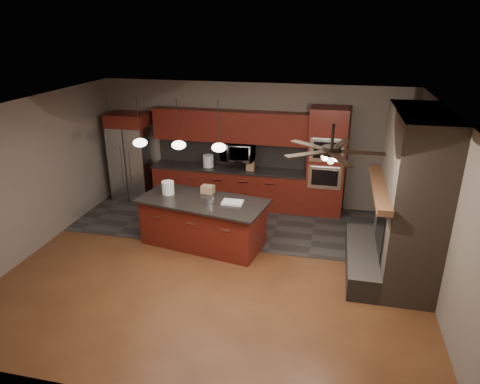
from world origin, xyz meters
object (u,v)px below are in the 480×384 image
(counter_bucket, at_px, (208,161))
(paint_tray, at_px, (233,202))
(oven_tower, at_px, (326,162))
(microwave, at_px, (238,151))
(white_bucket, at_px, (168,188))
(counter_box, at_px, (251,166))
(cardboard_box, at_px, (208,189))
(kitchen_island, at_px, (203,222))
(paint_can, at_px, (209,200))
(refrigerator, at_px, (132,157))

(counter_bucket, bearing_deg, paint_tray, -62.28)
(oven_tower, distance_m, microwave, 1.98)
(white_bucket, distance_m, counter_box, 2.20)
(oven_tower, height_order, white_bucket, oven_tower)
(paint_tray, bearing_deg, cardboard_box, 145.97)
(oven_tower, relative_size, kitchen_island, 0.93)
(white_bucket, bearing_deg, paint_tray, -7.61)
(kitchen_island, bearing_deg, cardboard_box, 100.94)
(oven_tower, height_order, paint_can, oven_tower)
(paint_can, distance_m, counter_bucket, 2.23)
(paint_can, relative_size, paint_tray, 0.51)
(refrigerator, distance_m, counter_box, 2.88)
(refrigerator, relative_size, counter_bucket, 7.52)
(kitchen_island, xyz_separation_m, cardboard_box, (-0.00, 0.37, 0.53))
(refrigerator, relative_size, paint_can, 10.91)
(refrigerator, xyz_separation_m, cardboard_box, (2.34, -1.55, -0.04))
(microwave, xyz_separation_m, counter_bucket, (-0.69, -0.05, -0.26))
(counter_box, bearing_deg, paint_tray, -84.39)
(cardboard_box, bearing_deg, oven_tower, 42.74)
(cardboard_box, xyz_separation_m, counter_bucket, (-0.47, 1.63, 0.04))
(refrigerator, height_order, counter_box, refrigerator)
(kitchen_island, distance_m, counter_bucket, 2.13)
(cardboard_box, bearing_deg, microwave, 88.86)
(kitchen_island, distance_m, paint_can, 0.56)
(refrigerator, distance_m, counter_bucket, 1.87)
(counter_box, bearing_deg, oven_tower, 5.52)
(cardboard_box, relative_size, counter_bucket, 0.87)
(counter_box, bearing_deg, paint_can, -95.83)
(counter_bucket, distance_m, counter_box, 1.01)
(white_bucket, height_order, paint_tray, white_bucket)
(microwave, distance_m, cardboard_box, 1.72)
(oven_tower, relative_size, refrigerator, 1.14)
(kitchen_island, distance_m, counter_box, 2.09)
(kitchen_island, height_order, cardboard_box, cardboard_box)
(counter_bucket, bearing_deg, white_bucket, -98.09)
(paint_can, distance_m, paint_tray, 0.43)
(microwave, bearing_deg, paint_can, -91.18)
(cardboard_box, bearing_deg, white_bucket, -157.45)
(paint_can, bearing_deg, counter_box, 80.12)
(oven_tower, xyz_separation_m, refrigerator, (-4.54, -0.07, -0.15))
(kitchen_island, bearing_deg, paint_can, -26.87)
(oven_tower, height_order, microwave, oven_tower)
(counter_bucket, bearing_deg, refrigerator, -177.52)
(paint_tray, bearing_deg, counter_bucket, 117.29)
(oven_tower, distance_m, paint_tray, 2.59)
(paint_can, bearing_deg, cardboard_box, 109.10)
(microwave, distance_m, refrigerator, 2.58)
(kitchen_island, relative_size, white_bucket, 10.03)
(cardboard_box, distance_m, counter_box, 1.67)
(kitchen_island, bearing_deg, microwave, 94.64)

